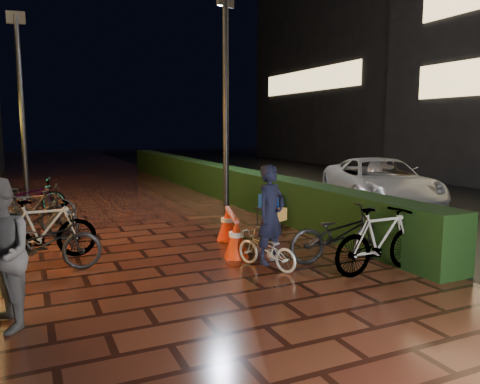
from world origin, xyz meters
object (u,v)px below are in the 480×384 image
van (379,183)px  cart_assembly (270,203)px  cyclist (269,231)px  traffic_barrier (232,230)px

van → cart_assembly: van is taller
van → cart_assembly: (-3.99, -0.93, -0.16)m
van → cart_assembly: 4.10m
van → cyclist: (-5.56, -3.84, -0.06)m
van → traffic_barrier: (-5.59, -2.43, -0.35)m
traffic_barrier → cart_assembly: 2.20m
cyclist → cart_assembly: 3.31m
cart_assembly → van: bearing=13.1°
cyclist → cart_assembly: (1.57, 2.91, -0.10)m
cyclist → traffic_barrier: cyclist is taller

